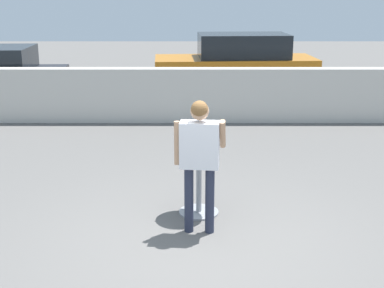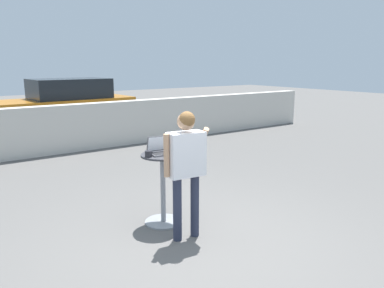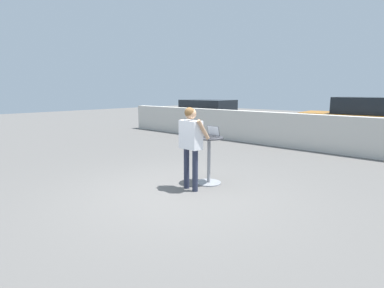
{
  "view_description": "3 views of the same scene",
  "coord_description": "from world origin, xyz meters",
  "px_view_note": "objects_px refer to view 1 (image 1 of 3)",
  "views": [
    {
      "loc": [
        -0.1,
        -5.62,
        2.84
      ],
      "look_at": [
        -0.1,
        0.32,
        1.11
      ],
      "focal_mm": 50.0,
      "sensor_mm": 36.0,
      "label": 1
    },
    {
      "loc": [
        -2.52,
        -3.33,
        2.19
      ],
      "look_at": [
        0.15,
        0.44,
        1.19
      ],
      "focal_mm": 35.0,
      "sensor_mm": 36.0,
      "label": 2
    },
    {
      "loc": [
        3.81,
        -3.9,
        1.93
      ],
      "look_at": [
        -0.2,
        0.58,
        0.87
      ],
      "focal_mm": 28.0,
      "sensor_mm": 36.0,
      "label": 3
    }
  ],
  "objects_px": {
    "cafe_table": "(199,174)",
    "standing_person": "(199,150)",
    "coffee_mug": "(181,138)",
    "parked_car_further_down": "(237,66)",
    "laptop": "(199,136)"
  },
  "relations": [
    {
      "from": "cafe_table",
      "to": "standing_person",
      "type": "height_order",
      "value": "standing_person"
    },
    {
      "from": "coffee_mug",
      "to": "cafe_table",
      "type": "bearing_deg",
      "value": 6.22
    },
    {
      "from": "standing_person",
      "to": "parked_car_further_down",
      "type": "height_order",
      "value": "parked_car_further_down"
    },
    {
      "from": "laptop",
      "to": "cafe_table",
      "type": "bearing_deg",
      "value": -96.96
    },
    {
      "from": "laptop",
      "to": "coffee_mug",
      "type": "relative_size",
      "value": 2.9
    },
    {
      "from": "laptop",
      "to": "coffee_mug",
      "type": "bearing_deg",
      "value": -163.91
    },
    {
      "from": "cafe_table",
      "to": "laptop",
      "type": "relative_size",
      "value": 2.77
    },
    {
      "from": "cafe_table",
      "to": "parked_car_further_down",
      "type": "relative_size",
      "value": 0.23
    },
    {
      "from": "laptop",
      "to": "coffee_mug",
      "type": "height_order",
      "value": "laptop"
    },
    {
      "from": "cafe_table",
      "to": "laptop",
      "type": "distance_m",
      "value": 0.51
    },
    {
      "from": "coffee_mug",
      "to": "parked_car_further_down",
      "type": "distance_m",
      "value": 8.0
    },
    {
      "from": "cafe_table",
      "to": "laptop",
      "type": "xyz_separation_m",
      "value": [
        0.01,
        0.04,
        0.5
      ]
    },
    {
      "from": "cafe_table",
      "to": "parked_car_further_down",
      "type": "distance_m",
      "value": 7.94
    },
    {
      "from": "coffee_mug",
      "to": "parked_car_further_down",
      "type": "bearing_deg",
      "value": 80.35
    },
    {
      "from": "cafe_table",
      "to": "coffee_mug",
      "type": "height_order",
      "value": "coffee_mug"
    }
  ]
}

